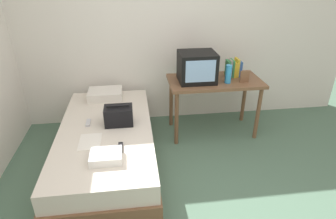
# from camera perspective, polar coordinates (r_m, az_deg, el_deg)

# --- Properties ---
(ground_plane) EXTENTS (8.00, 8.00, 0.00)m
(ground_plane) POSITION_cam_1_polar(r_m,az_deg,el_deg) (2.77, 5.38, -20.63)
(ground_plane) COLOR #4C6B56
(wall_back) EXTENTS (5.20, 0.10, 2.60)m
(wall_back) POSITION_cam_1_polar(r_m,az_deg,el_deg) (3.91, -0.25, 16.07)
(wall_back) COLOR silver
(wall_back) RESTS_ON ground
(bed) EXTENTS (1.00, 2.00, 0.49)m
(bed) POSITION_cam_1_polar(r_m,az_deg,el_deg) (3.24, -11.95, -7.36)
(bed) COLOR brown
(bed) RESTS_ON ground
(desk) EXTENTS (1.16, 0.60, 0.75)m
(desk) POSITION_cam_1_polar(r_m,az_deg,el_deg) (3.69, 9.22, 4.49)
(desk) COLOR brown
(desk) RESTS_ON ground
(tv) EXTENTS (0.44, 0.39, 0.36)m
(tv) POSITION_cam_1_polar(r_m,az_deg,el_deg) (3.53, 5.77, 8.42)
(tv) COLOR black
(tv) RESTS_ON desk
(water_bottle) EXTENTS (0.08, 0.08, 0.22)m
(water_bottle) POSITION_cam_1_polar(r_m,az_deg,el_deg) (3.55, 11.92, 6.92)
(water_bottle) COLOR #3399DB
(water_bottle) RESTS_ON desk
(book_row) EXTENTS (0.18, 0.16, 0.23)m
(book_row) POSITION_cam_1_polar(r_m,az_deg,el_deg) (3.79, 12.92, 8.02)
(book_row) COLOR #337F47
(book_row) RESTS_ON desk
(picture_frame) EXTENTS (0.11, 0.02, 0.14)m
(picture_frame) POSITION_cam_1_polar(r_m,az_deg,el_deg) (3.63, 14.99, 6.34)
(picture_frame) COLOR brown
(picture_frame) RESTS_ON desk
(pillow) EXTENTS (0.43, 0.32, 0.11)m
(pillow) POSITION_cam_1_polar(r_m,az_deg,el_deg) (3.77, -12.37, 3.00)
(pillow) COLOR silver
(pillow) RESTS_ON bed
(handbag) EXTENTS (0.30, 0.20, 0.23)m
(handbag) POSITION_cam_1_polar(r_m,az_deg,el_deg) (3.11, -9.79, -1.18)
(handbag) COLOR black
(handbag) RESTS_ON bed
(magazine) EXTENTS (0.21, 0.29, 0.01)m
(magazine) POSITION_cam_1_polar(r_m,az_deg,el_deg) (2.91, -15.25, -6.19)
(magazine) COLOR white
(magazine) RESTS_ON bed
(remote_dark) EXTENTS (0.04, 0.16, 0.02)m
(remote_dark) POSITION_cam_1_polar(r_m,az_deg,el_deg) (2.75, -9.43, -7.47)
(remote_dark) COLOR black
(remote_dark) RESTS_ON bed
(remote_silver) EXTENTS (0.04, 0.14, 0.02)m
(remote_silver) POSITION_cam_1_polar(r_m,az_deg,el_deg) (3.23, -15.59, -2.54)
(remote_silver) COLOR #B7B7BC
(remote_silver) RESTS_ON bed
(folded_towel) EXTENTS (0.28, 0.22, 0.08)m
(folded_towel) POSITION_cam_1_polar(r_m,az_deg,el_deg) (2.61, -12.25, -9.13)
(folded_towel) COLOR white
(folded_towel) RESTS_ON bed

